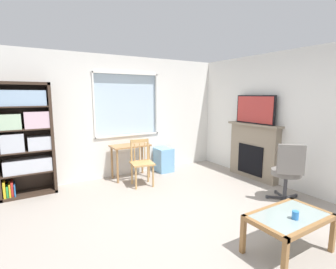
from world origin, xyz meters
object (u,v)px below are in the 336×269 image
object	(u,v)px
wooden_chair	(142,162)
plastic_drawer_unit	(164,160)
fireplace	(253,151)
coffee_table	(289,221)
tv	(255,110)
office_chair	(288,170)
desk_under_window	(130,151)
sippy_cup	(295,215)
bookshelf	(24,136)

from	to	relation	value
wooden_chair	plastic_drawer_unit	bearing A→B (deg)	34.17
fireplace	coffee_table	xyz separation A→B (m)	(-1.75, -1.98, -0.21)
wooden_chair	plastic_drawer_unit	size ratio (longest dim) A/B	1.64
tv	office_chair	world-z (taller)	tv
office_chair	desk_under_window	bearing A→B (deg)	124.87
desk_under_window	office_chair	distance (m)	3.03
fireplace	office_chair	world-z (taller)	fireplace
tv	wooden_chair	bearing A→B (deg)	159.25
wooden_chair	coffee_table	size ratio (longest dim) A/B	0.97
coffee_table	fireplace	bearing A→B (deg)	48.55
desk_under_window	coffee_table	world-z (taller)	desk_under_window
plastic_drawer_unit	fireplace	xyz separation A→B (m)	(1.40, -1.40, 0.32)
plastic_drawer_unit	coffee_table	distance (m)	3.41
plastic_drawer_unit	tv	bearing A→B (deg)	-45.46
coffee_table	plastic_drawer_unit	bearing A→B (deg)	84.04
office_chair	sippy_cup	size ratio (longest dim) A/B	11.11
bookshelf	plastic_drawer_unit	world-z (taller)	bookshelf
plastic_drawer_unit	coffee_table	bearing A→B (deg)	-95.96
fireplace	tv	xyz separation A→B (m)	(-0.02, 0.00, 0.88)
desk_under_window	office_chair	xyz separation A→B (m)	(1.73, -2.49, -0.03)
bookshelf	wooden_chair	world-z (taller)	bookshelf
bookshelf	fireplace	bearing A→B (deg)	-19.28
plastic_drawer_unit	tv	xyz separation A→B (m)	(1.38, -1.40, 1.20)
coffee_table	office_chair	bearing A→B (deg)	34.35
plastic_drawer_unit	fireplace	size ratio (longest dim) A/B	0.44
plastic_drawer_unit	wooden_chair	bearing A→B (deg)	-145.83
office_chair	bookshelf	bearing A→B (deg)	144.63
bookshelf	coffee_table	xyz separation A→B (m)	(2.42, -3.44, -0.68)
bookshelf	sippy_cup	world-z (taller)	bookshelf
bookshelf	desk_under_window	bearing A→B (deg)	-3.17
fireplace	coffee_table	size ratio (longest dim) A/B	1.34
coffee_table	wooden_chair	bearing A→B (deg)	99.62
tv	coffee_table	size ratio (longest dim) A/B	1.02
office_chair	plastic_drawer_unit	bearing A→B (deg)	109.22
desk_under_window	tv	xyz separation A→B (m)	(2.23, -1.35, 0.88)
desk_under_window	fireplace	distance (m)	2.62
desk_under_window	coffee_table	distance (m)	3.38
fireplace	coffee_table	distance (m)	2.65
desk_under_window	coffee_table	size ratio (longest dim) A/B	0.87
tv	office_chair	xyz separation A→B (m)	(-0.50, -1.14, -0.92)
wooden_chair	office_chair	bearing A→B (deg)	-49.00
office_chair	coffee_table	xyz separation A→B (m)	(-1.24, -0.85, -0.18)
tv	sippy_cup	world-z (taller)	tv
bookshelf	office_chair	bearing A→B (deg)	-35.37
desk_under_window	plastic_drawer_unit	bearing A→B (deg)	3.37
desk_under_window	tv	bearing A→B (deg)	-31.24
bookshelf	office_chair	distance (m)	4.51
wooden_chair	office_chair	xyz separation A→B (m)	(1.72, -1.97, 0.09)
plastic_drawer_unit	tv	distance (m)	2.30
coffee_table	sippy_cup	distance (m)	0.15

